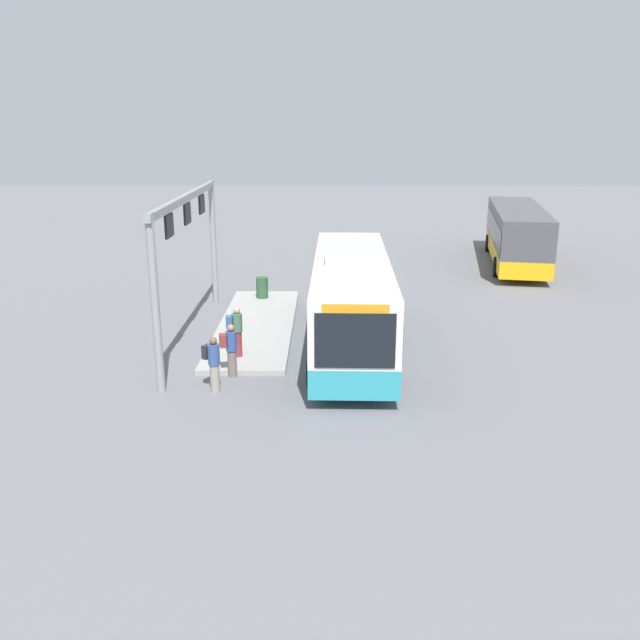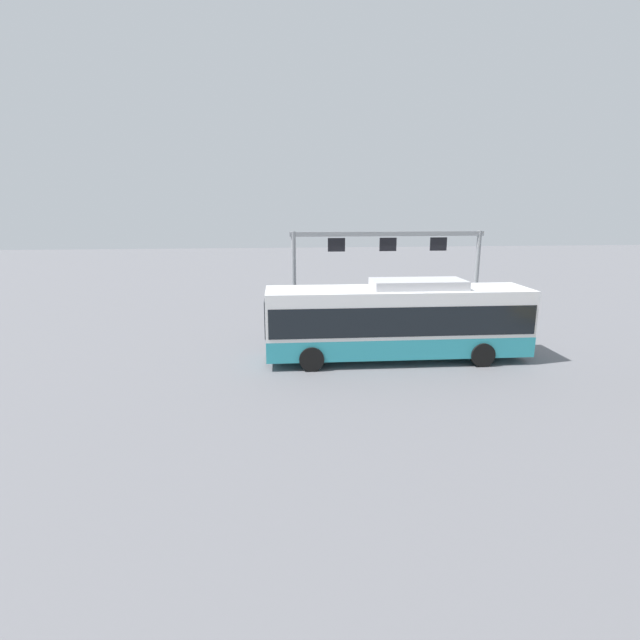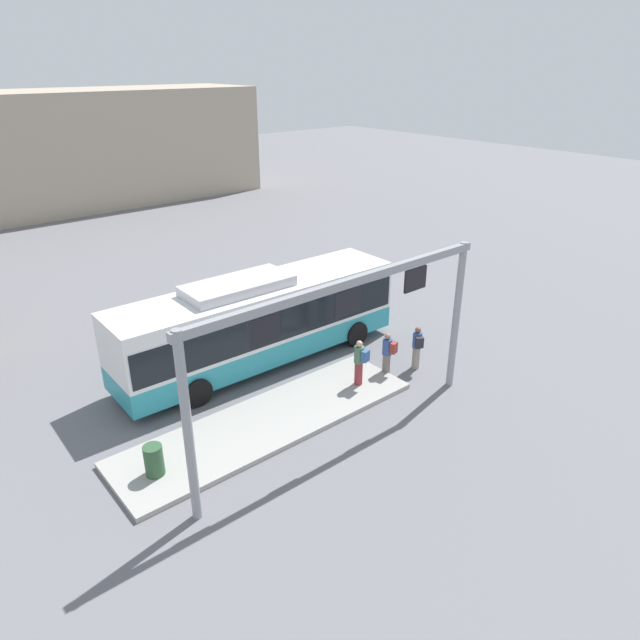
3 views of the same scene
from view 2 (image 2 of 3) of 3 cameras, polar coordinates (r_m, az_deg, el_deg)
name	(u,v)px [view 2 (image 2 of 3)]	position (r m, az deg, el deg)	size (l,w,h in m)	color
ground_plane	(396,359)	(20.98, 9.00, -4.64)	(120.00, 120.00, 0.00)	slate
platform_curb	(420,335)	(24.79, 11.78, -1.78)	(10.00, 2.80, 0.16)	#9E9E99
bus_main	(397,318)	(20.51, 9.19, 0.18)	(11.12, 2.85, 3.46)	teal
person_boarding	(321,321)	(23.83, 0.07, -0.10)	(0.44, 0.59, 1.67)	slate
person_waiting_near	(296,320)	(24.06, -2.86, 0.02)	(0.54, 0.61, 1.67)	gray
person_waiting_mid	(348,317)	(23.97, 3.37, 0.35)	(0.41, 0.57, 1.67)	maroon
platform_sign_gantry	(388,258)	(25.81, 8.05, 7.37)	(10.36, 0.24, 5.20)	gray
trash_bin	(492,323)	(26.19, 19.86, -0.30)	(0.52, 0.52, 0.90)	#2D5133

